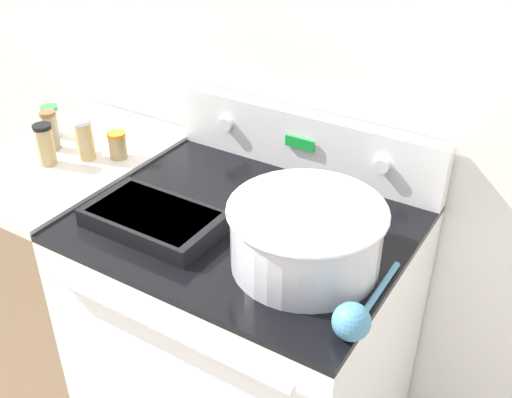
# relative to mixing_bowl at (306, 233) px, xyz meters

# --- Properties ---
(kitchen_wall) EXTENTS (8.00, 0.05, 2.50)m
(kitchen_wall) POSITION_rel_mixing_bowl_xyz_m (-0.21, 0.45, 0.26)
(kitchen_wall) COLOR silver
(kitchen_wall) RESTS_ON ground_plane
(stove_range) EXTENTS (0.82, 0.70, 0.91)m
(stove_range) POSITION_rel_mixing_bowl_xyz_m (-0.21, 0.08, -0.54)
(stove_range) COLOR white
(stove_range) RESTS_ON ground_plane
(control_panel) EXTENTS (0.82, 0.07, 0.18)m
(control_panel) POSITION_rel_mixing_bowl_xyz_m (-0.21, 0.39, 0.00)
(control_panel) COLOR white
(control_panel) RESTS_ON stove_range
(side_counter) EXTENTS (0.46, 0.67, 0.92)m
(side_counter) POSITION_rel_mixing_bowl_xyz_m (-0.85, 0.08, -0.53)
(side_counter) COLOR #896B4C
(side_counter) RESTS_ON ground_plane
(mixing_bowl) EXTENTS (0.36, 0.36, 0.15)m
(mixing_bowl) POSITION_rel_mixing_bowl_xyz_m (0.00, 0.00, 0.00)
(mixing_bowl) COLOR silver
(mixing_bowl) RESTS_ON stove_range
(casserole_dish) EXTENTS (0.34, 0.20, 0.05)m
(casserole_dish) POSITION_rel_mixing_bowl_xyz_m (-0.39, -0.07, -0.06)
(casserole_dish) COLOR black
(casserole_dish) RESTS_ON stove_range
(ladle) EXTENTS (0.08, 0.30, 0.08)m
(ladle) POSITION_rel_mixing_bowl_xyz_m (0.18, -0.14, -0.05)
(ladle) COLOR teal
(ladle) RESTS_ON stove_range
(spice_jar_orange_cap) EXTENTS (0.06, 0.06, 0.08)m
(spice_jar_orange_cap) POSITION_rel_mixing_bowl_xyz_m (-0.70, 0.15, -0.03)
(spice_jar_orange_cap) COLOR tan
(spice_jar_orange_cap) RESTS_ON side_counter
(spice_jar_white_cap) EXTENTS (0.05, 0.05, 0.13)m
(spice_jar_white_cap) POSITION_rel_mixing_bowl_xyz_m (-0.78, 0.09, -0.01)
(spice_jar_white_cap) COLOR tan
(spice_jar_white_cap) RESTS_ON side_counter
(spice_jar_black_cap) EXTENTS (0.05, 0.05, 0.12)m
(spice_jar_black_cap) POSITION_rel_mixing_bowl_xyz_m (-0.85, 0.01, -0.01)
(spice_jar_black_cap) COLOR tan
(spice_jar_black_cap) RESTS_ON side_counter
(spice_jar_brown_cap) EXTENTS (0.05, 0.05, 0.12)m
(spice_jar_brown_cap) POSITION_rel_mixing_bowl_xyz_m (-0.91, 0.09, -0.01)
(spice_jar_brown_cap) COLOR gray
(spice_jar_brown_cap) RESTS_ON side_counter
(spice_jar_green_cap) EXTENTS (0.05, 0.05, 0.10)m
(spice_jar_green_cap) POSITION_rel_mixing_bowl_xyz_m (-0.98, 0.15, -0.02)
(spice_jar_green_cap) COLOR beige
(spice_jar_green_cap) RESTS_ON side_counter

